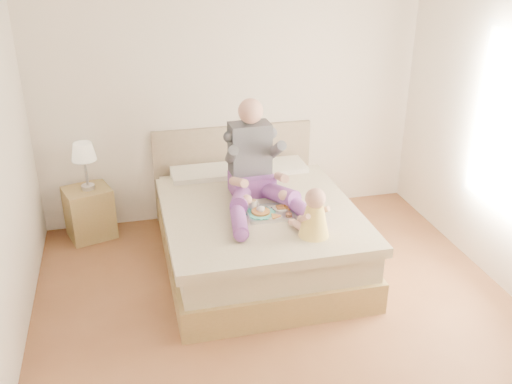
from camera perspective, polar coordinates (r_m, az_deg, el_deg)
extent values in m
cube|color=brown|center=(4.68, 3.04, -13.14)|extent=(4.00, 4.20, 0.01)
cube|color=white|center=(5.93, -2.48, 9.88)|extent=(4.00, 0.02, 2.70)
cube|color=white|center=(2.36, 19.04, -17.16)|extent=(4.00, 0.02, 2.70)
cube|color=olive|center=(5.41, 0.03, -5.54)|extent=(1.68, 2.13, 0.28)
cube|color=#BDB08C|center=(5.29, 0.03, -3.11)|extent=(1.60, 2.05, 0.24)
cube|color=#BDB08C|center=(5.08, 0.43, -2.24)|extent=(1.70, 1.80, 0.09)
cube|color=white|center=(5.80, -5.36, 1.50)|extent=(0.62, 0.40, 0.14)
cube|color=white|center=(5.95, 1.90, 2.19)|extent=(0.62, 0.40, 0.14)
cube|color=#83725B|center=(6.20, -2.32, 2.25)|extent=(1.70, 0.08, 1.00)
cube|color=olive|center=(6.02, -16.31, -1.98)|extent=(0.53, 0.50, 0.53)
cylinder|color=silver|center=(5.89, -16.44, 0.49)|extent=(0.13, 0.13, 0.04)
cylinder|color=silver|center=(5.83, -16.62, 1.88)|extent=(0.03, 0.03, 0.27)
cone|color=beige|center=(5.76, -16.89, 3.89)|extent=(0.24, 0.24, 0.17)
cube|color=#683483|center=(5.35, -0.43, 0.87)|extent=(0.41, 0.33, 0.19)
cube|color=#323239|center=(5.29, -0.62, 4.31)|extent=(0.38, 0.24, 0.50)
sphere|color=tan|center=(5.14, -0.55, 8.10)|extent=(0.23, 0.23, 0.23)
cylinder|color=#683483|center=(5.10, -1.47, -0.54)|extent=(0.31, 0.56, 0.23)
cylinder|color=#683483|center=(4.74, -1.72, -2.85)|extent=(0.19, 0.49, 0.13)
sphere|color=#683483|center=(4.54, -1.51, -4.32)|extent=(0.11, 0.11, 0.11)
cylinder|color=#323239|center=(5.10, -2.44, 3.75)|extent=(0.11, 0.31, 0.25)
cylinder|color=tan|center=(5.00, -1.75, 0.99)|extent=(0.12, 0.33, 0.17)
sphere|color=tan|center=(4.91, -0.93, -0.78)|extent=(0.09, 0.09, 0.09)
cylinder|color=#683483|center=(5.19, 2.08, -0.11)|extent=(0.35, 0.55, 0.23)
cylinder|color=#683483|center=(4.90, 4.88, -1.98)|extent=(0.23, 0.49, 0.13)
sphere|color=#683483|center=(4.73, 6.31, -3.22)|extent=(0.11, 0.11, 0.11)
cylinder|color=#323239|center=(5.21, 2.01, 4.21)|extent=(0.14, 0.32, 0.25)
cylinder|color=tan|center=(5.10, 2.55, 1.48)|extent=(0.10, 0.32, 0.17)
sphere|color=tan|center=(5.00, 2.75, -0.33)|extent=(0.09, 0.09, 0.09)
cube|color=silver|center=(4.98, 1.46, -2.21)|extent=(0.43, 0.34, 0.01)
cylinder|color=teal|center=(4.96, 0.48, -2.13)|extent=(0.24, 0.24, 0.01)
cylinder|color=#B87E3D|center=(4.96, 0.48, -1.97)|extent=(0.16, 0.16, 0.02)
cylinder|color=silver|center=(5.04, -0.34, -1.26)|extent=(0.07, 0.07, 0.08)
torus|color=silver|center=(5.04, 0.14, -1.20)|extent=(0.01, 0.06, 0.06)
cylinder|color=#97734A|center=(5.02, -0.34, -0.86)|extent=(0.06, 0.06, 0.01)
cylinder|color=silver|center=(5.05, 2.49, -1.65)|extent=(0.14, 0.14, 0.01)
cube|color=#B87E3D|center=(5.05, 2.49, -1.51)|extent=(0.08, 0.07, 0.02)
cylinder|color=silver|center=(4.89, 1.92, -2.58)|extent=(0.14, 0.14, 0.01)
ellipsoid|color=red|center=(4.89, 2.15, -2.47)|extent=(0.03, 0.03, 0.01)
cylinder|color=white|center=(5.03, 3.18, -1.16)|extent=(0.06, 0.06, 0.11)
cylinder|color=orange|center=(5.04, 3.18, -1.18)|extent=(0.06, 0.06, 0.10)
cylinder|color=white|center=(4.92, 3.30, -2.31)|extent=(0.06, 0.06, 0.04)
cylinder|color=#48240A|center=(4.92, 3.30, -2.32)|extent=(0.05, 0.05, 0.03)
cone|color=#FFD750|center=(4.61, 5.85, -2.85)|extent=(0.25, 0.25, 0.27)
sphere|color=tan|center=(4.53, 5.96, -0.63)|extent=(0.17, 0.17, 0.17)
cylinder|color=tan|center=(4.70, 4.34, -3.42)|extent=(0.11, 0.20, 0.06)
sphere|color=tan|center=(4.76, 3.53, -3.03)|extent=(0.05, 0.05, 0.05)
cylinder|color=tan|center=(4.53, 4.89, -2.58)|extent=(0.07, 0.14, 0.11)
cylinder|color=tan|center=(4.76, 5.17, -3.08)|extent=(0.15, 0.19, 0.06)
sphere|color=tan|center=(4.82, 4.45, -2.66)|extent=(0.05, 0.05, 0.05)
cylinder|color=tan|center=(4.66, 6.66, -1.88)|extent=(0.12, 0.13, 0.11)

